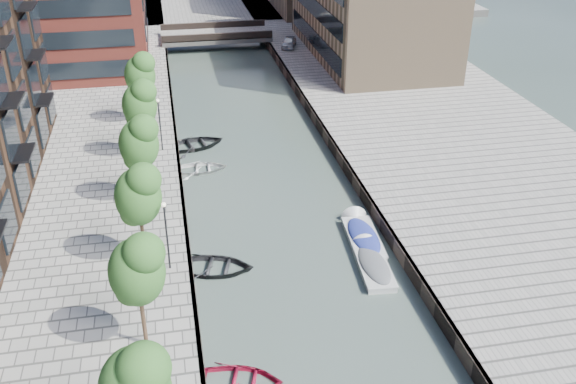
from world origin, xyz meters
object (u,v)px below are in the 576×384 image
object	(u,v)px
motorboat_4	(372,264)
motorboat_3	(362,235)
tree_3	(138,193)
sloop_2	(239,384)
sloop_3	(200,171)
tree_5	(139,102)
tree_2	(136,268)
tree_4	(139,141)
tree_6	(140,73)
bridge	(216,35)
sloop_4	(195,147)
tree_1	(134,384)
sloop_1	(214,270)
car	(289,42)

from	to	relation	value
motorboat_4	motorboat_3	bearing A→B (deg)	83.98
tree_3	sloop_2	bearing A→B (deg)	-66.90
sloop_3	tree_5	bearing A→B (deg)	73.84
motorboat_3	tree_2	bearing A→B (deg)	-147.32
tree_4	tree_6	world-z (taller)	same
tree_5	tree_3	bearing A→B (deg)	-90.00
sloop_2	sloop_3	bearing A→B (deg)	15.74
tree_3	motorboat_3	xyz separation A→B (m)	(13.08, 1.39, -5.10)
tree_4	motorboat_3	world-z (taller)	tree_4
bridge	tree_3	size ratio (longest dim) A/B	2.18
tree_5	bridge	bearing A→B (deg)	75.56
tree_5	sloop_4	xyz separation A→B (m)	(3.82, 3.24, -5.31)
tree_1	sloop_1	world-z (taller)	tree_1
tree_3	sloop_3	bearing A→B (deg)	72.88
sloop_3	motorboat_4	xyz separation A→B (m)	(8.80, -14.51, 0.20)
sloop_2	tree_4	bearing A→B (deg)	29.33
tree_5	sloop_2	distance (m)	24.33
sloop_3	sloop_4	size ratio (longest dim) A/B	0.82
sloop_2	car	size ratio (longest dim) A/B	1.10
tree_2	car	bearing A→B (deg)	71.18
sloop_4	car	bearing A→B (deg)	-41.65
sloop_1	car	world-z (taller)	car
tree_6	car	bearing A→B (deg)	50.96
tree_2	tree_5	size ratio (longest dim) A/B	1.00
tree_3	motorboat_3	distance (m)	14.11
tree_1	motorboat_4	bearing A→B (deg)	44.02
tree_2	sloop_3	xyz separation A→B (m)	(3.95, 19.84, -5.31)
tree_6	sloop_4	world-z (taller)	tree_6
tree_5	sloop_2	world-z (taller)	tree_5
tree_6	sloop_1	distance (m)	22.26
bridge	car	distance (m)	9.79
bridge	tree_6	world-z (taller)	tree_6
bridge	tree_2	distance (m)	54.81
sloop_3	motorboat_4	distance (m)	16.97
tree_3	sloop_1	size ratio (longest dim) A/B	1.28
bridge	sloop_4	xyz separation A→B (m)	(-4.68, -29.76, -1.39)
sloop_3	sloop_2	bearing A→B (deg)	-179.63
sloop_3	sloop_4	xyz separation A→B (m)	(-0.14, 4.40, 0.00)
car	tree_6	bearing A→B (deg)	-110.53
sloop_1	tree_3	bearing A→B (deg)	100.74
tree_6	sloop_4	distance (m)	7.54
sloop_1	sloop_2	world-z (taller)	sloop_1
sloop_1	sloop_2	bearing A→B (deg)	-163.01
tree_6	sloop_3	bearing A→B (deg)	-64.15
tree_1	tree_4	size ratio (longest dim) A/B	1.00
sloop_3	motorboat_3	size ratio (longest dim) A/B	0.76
sloop_1	car	xyz separation A→B (m)	(12.73, 41.59, 1.62)
sloop_4	motorboat_3	bearing A→B (deg)	-163.63
sloop_4	car	size ratio (longest dim) A/B	1.36
tree_6	sloop_1	size ratio (longest dim) A/B	1.28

